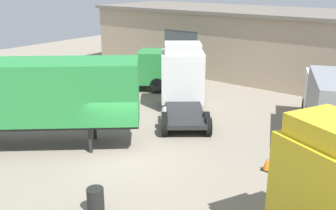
{
  "coord_description": "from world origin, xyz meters",
  "views": [
    {
      "loc": [
        11.19,
        -11.4,
        7.56
      ],
      "look_at": [
        -0.09,
        3.14,
        1.6
      ],
      "focal_mm": 42.0,
      "sensor_mm": 36.0,
      "label": 1
    }
  ],
  "objects_px": {
    "flatbed_truck_green": "(135,71)",
    "container_trailer_green": "(1,94)",
    "tractor_unit_white": "(182,79)",
    "tractor_unit_yellow": "(316,199)",
    "box_truck_white": "(335,102)",
    "traffic_cone": "(267,164)",
    "oil_drum": "(96,200)"
  },
  "relations": [
    {
      "from": "flatbed_truck_green",
      "to": "container_trailer_green",
      "type": "bearing_deg",
      "value": -111.75
    },
    {
      "from": "tractor_unit_white",
      "to": "flatbed_truck_green",
      "type": "xyz_separation_m",
      "value": [
        -5.37,
        1.75,
        -0.55
      ]
    },
    {
      "from": "container_trailer_green",
      "to": "tractor_unit_yellow",
      "type": "xyz_separation_m",
      "value": [
        13.85,
        0.9,
        -0.65
      ]
    },
    {
      "from": "tractor_unit_yellow",
      "to": "flatbed_truck_green",
      "type": "height_order",
      "value": "tractor_unit_yellow"
    },
    {
      "from": "box_truck_white",
      "to": "tractor_unit_yellow",
      "type": "relative_size",
      "value": 1.01
    },
    {
      "from": "tractor_unit_yellow",
      "to": "traffic_cone",
      "type": "height_order",
      "value": "tractor_unit_yellow"
    },
    {
      "from": "flatbed_truck_green",
      "to": "traffic_cone",
      "type": "height_order",
      "value": "flatbed_truck_green"
    },
    {
      "from": "tractor_unit_white",
      "to": "flatbed_truck_green",
      "type": "bearing_deg",
      "value": 33.33
    },
    {
      "from": "tractor_unit_white",
      "to": "flatbed_truck_green",
      "type": "distance_m",
      "value": 5.67
    },
    {
      "from": "container_trailer_green",
      "to": "box_truck_white",
      "type": "height_order",
      "value": "container_trailer_green"
    },
    {
      "from": "box_truck_white",
      "to": "flatbed_truck_green",
      "type": "xyz_separation_m",
      "value": [
        -13.82,
        0.81,
        -0.55
      ]
    },
    {
      "from": "tractor_unit_white",
      "to": "tractor_unit_yellow",
      "type": "bearing_deg",
      "value": -167.78
    },
    {
      "from": "container_trailer_green",
      "to": "traffic_cone",
      "type": "bearing_deg",
      "value": -14.38
    },
    {
      "from": "container_trailer_green",
      "to": "flatbed_truck_green",
      "type": "height_order",
      "value": "container_trailer_green"
    },
    {
      "from": "container_trailer_green",
      "to": "box_truck_white",
      "type": "bearing_deg",
      "value": 1.26
    },
    {
      "from": "tractor_unit_yellow",
      "to": "oil_drum",
      "type": "bearing_deg",
      "value": 132.43
    },
    {
      "from": "tractor_unit_white",
      "to": "traffic_cone",
      "type": "distance_m",
      "value": 8.71
    },
    {
      "from": "container_trailer_green",
      "to": "flatbed_truck_green",
      "type": "relative_size",
      "value": 1.37
    },
    {
      "from": "tractor_unit_white",
      "to": "oil_drum",
      "type": "bearing_deg",
      "value": 162.46
    },
    {
      "from": "flatbed_truck_green",
      "to": "oil_drum",
      "type": "bearing_deg",
      "value": -85.23
    },
    {
      "from": "box_truck_white",
      "to": "flatbed_truck_green",
      "type": "bearing_deg",
      "value": 63.42
    },
    {
      "from": "box_truck_white",
      "to": "oil_drum",
      "type": "relative_size",
      "value": 8.34
    },
    {
      "from": "tractor_unit_yellow",
      "to": "traffic_cone",
      "type": "bearing_deg",
      "value": 61.66
    },
    {
      "from": "container_trailer_green",
      "to": "tractor_unit_white",
      "type": "bearing_deg",
      "value": 30.7
    },
    {
      "from": "box_truck_white",
      "to": "flatbed_truck_green",
      "type": "height_order",
      "value": "box_truck_white"
    },
    {
      "from": "tractor_unit_white",
      "to": "tractor_unit_yellow",
      "type": "distance_m",
      "value": 13.72
    },
    {
      "from": "tractor_unit_white",
      "to": "traffic_cone",
      "type": "bearing_deg",
      "value": -158.72
    },
    {
      "from": "container_trailer_green",
      "to": "oil_drum",
      "type": "bearing_deg",
      "value": -49.51
    },
    {
      "from": "container_trailer_green",
      "to": "box_truck_white",
      "type": "xyz_separation_m",
      "value": [
        11.65,
        10.5,
        -0.74
      ]
    },
    {
      "from": "container_trailer_green",
      "to": "tractor_unit_yellow",
      "type": "distance_m",
      "value": 13.89
    },
    {
      "from": "tractor_unit_white",
      "to": "box_truck_white",
      "type": "relative_size",
      "value": 0.88
    },
    {
      "from": "box_truck_white",
      "to": "tractor_unit_yellow",
      "type": "height_order",
      "value": "tractor_unit_yellow"
    }
  ]
}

